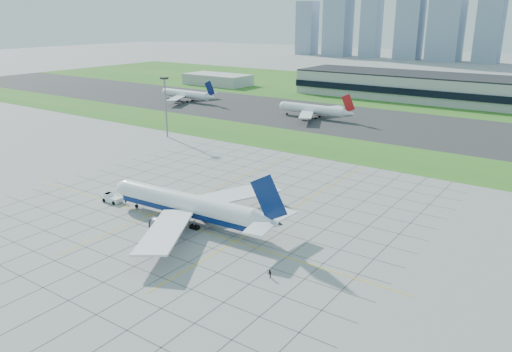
{
  "coord_description": "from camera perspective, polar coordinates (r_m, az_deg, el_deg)",
  "views": [
    {
      "loc": [
        82.79,
        -86.24,
        50.33
      ],
      "look_at": [
        5.88,
        23.75,
        7.0
      ],
      "focal_mm": 35.0,
      "sensor_mm": 36.0,
      "label": 1
    }
  ],
  "objects": [
    {
      "name": "airliner",
      "position": [
        127.4,
        -7.73,
        -3.32
      ],
      "size": [
        53.42,
        54.04,
        16.8
      ],
      "rotation": [
        0.0,
        0.0,
        0.05
      ],
      "color": "white",
      "rests_on": "ground"
    },
    {
      "name": "apron_markings",
      "position": [
        137.07,
        -4.92,
        -3.71
      ],
      "size": [
        120.0,
        130.0,
        0.03
      ],
      "color": "#474744",
      "rests_on": "ground"
    },
    {
      "name": "distant_jet_0",
      "position": [
        310.8,
        -7.93,
        9.24
      ],
      "size": [
        39.97,
        42.66,
        14.08
      ],
      "color": "white",
      "rests_on": "ground"
    },
    {
      "name": "grass_median",
      "position": [
        201.11,
        9.5,
        3.16
      ],
      "size": [
        700.0,
        35.0,
        0.04
      ],
      "primitive_type": "cube",
      "color": "#27651D",
      "rests_on": "ground"
    },
    {
      "name": "light_mast",
      "position": [
        217.68,
        -10.32,
        8.58
      ],
      "size": [
        2.5,
        2.5,
        25.6
      ],
      "color": "gray",
      "rests_on": "ground"
    },
    {
      "name": "grass_far",
      "position": [
        354.73,
        21.35,
        8.53
      ],
      "size": [
        700.0,
        145.0,
        0.04
      ],
      "primitive_type": "cube",
      "color": "#27651D",
      "rests_on": "ground"
    },
    {
      "name": "crew_far",
      "position": [
        101.91,
        1.57,
        -11.13
      ],
      "size": [
        1.09,
        1.1,
        1.79
      ],
      "primitive_type": "imported",
      "rotation": [
        0.0,
        0.0,
        -0.82
      ],
      "color": "black",
      "rests_on": "ground"
    },
    {
      "name": "distant_jet_1",
      "position": [
        259.0,
        6.63,
        7.58
      ],
      "size": [
        40.52,
        42.66,
        14.08
      ],
      "color": "white",
      "rests_on": "ground"
    },
    {
      "name": "pushback_tug",
      "position": [
        146.77,
        -16.18,
        -2.47
      ],
      "size": [
        8.61,
        3.26,
        2.38
      ],
      "rotation": [
        0.0,
        0.0,
        0.05
      ],
      "color": "white",
      "rests_on": "ground"
    },
    {
      "name": "ground",
      "position": [
        129.71,
        -8.2,
        -5.13
      ],
      "size": [
        1400.0,
        1400.0,
        0.0
      ],
      "primitive_type": "plane",
      "color": "#979792",
      "rests_on": "ground"
    },
    {
      "name": "asphalt_taxiway",
      "position": [
        250.71,
        15.02,
        5.71
      ],
      "size": [
        700.0,
        75.0,
        0.04
      ],
      "primitive_type": "cube",
      "color": "#383838",
      "rests_on": "ground"
    },
    {
      "name": "crew_near",
      "position": [
        144.33,
        -14.67,
        -2.75
      ],
      "size": [
        0.56,
        0.73,
        1.8
      ],
      "primitive_type": "imported",
      "rotation": [
        0.0,
        0.0,
        1.36
      ],
      "color": "black",
      "rests_on": "ground"
    },
    {
      "name": "service_block",
      "position": [
        385.82,
        -4.42,
        10.94
      ],
      "size": [
        50.0,
        25.0,
        8.0
      ],
      "primitive_type": "cube",
      "color": "#B7B7B2",
      "rests_on": "ground"
    }
  ]
}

